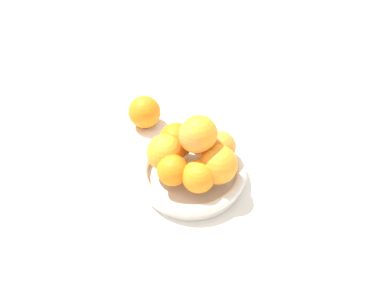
# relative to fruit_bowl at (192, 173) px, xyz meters

# --- Properties ---
(ground_plane) EXTENTS (4.00, 4.00, 0.00)m
(ground_plane) POSITION_rel_fruit_bowl_xyz_m (0.00, 0.00, -0.02)
(ground_plane) COLOR silver
(fruit_bowl) EXTENTS (0.24, 0.24, 0.04)m
(fruit_bowl) POSITION_rel_fruit_bowl_xyz_m (0.00, 0.00, 0.00)
(fruit_bowl) COLOR silver
(fruit_bowl) RESTS_ON ground_plane
(orange_pile) EXTENTS (0.19, 0.18, 0.14)m
(orange_pile) POSITION_rel_fruit_bowl_xyz_m (0.00, 0.00, 0.07)
(orange_pile) COLOR orange
(orange_pile) RESTS_ON fruit_bowl
(stray_orange) EXTENTS (0.08, 0.08, 0.08)m
(stray_orange) POSITION_rel_fruit_bowl_xyz_m (-0.20, 0.10, 0.02)
(stray_orange) COLOR orange
(stray_orange) RESTS_ON ground_plane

